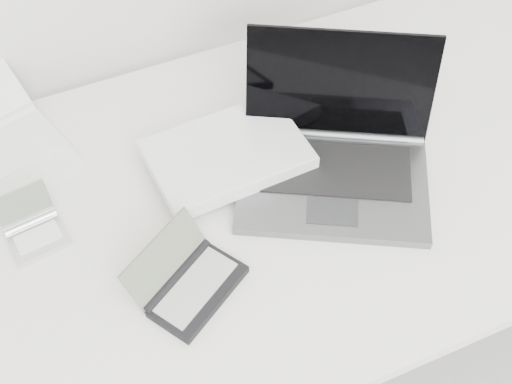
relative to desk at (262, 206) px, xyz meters
name	(u,v)px	position (x,y,z in m)	size (l,w,h in m)	color
desk	(262,206)	(0.00, 0.00, 0.00)	(1.60, 0.80, 0.73)	white
laptop_large	(290,155)	(0.07, 0.03, 0.08)	(0.53, 0.42, 0.23)	slate
pda_silver	(34,230)	(-0.40, 0.07, 0.06)	(0.11, 0.12, 0.08)	silver
palmtop_charcoal	(189,283)	(-0.19, -0.14, 0.06)	(0.21, 0.20, 0.08)	black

